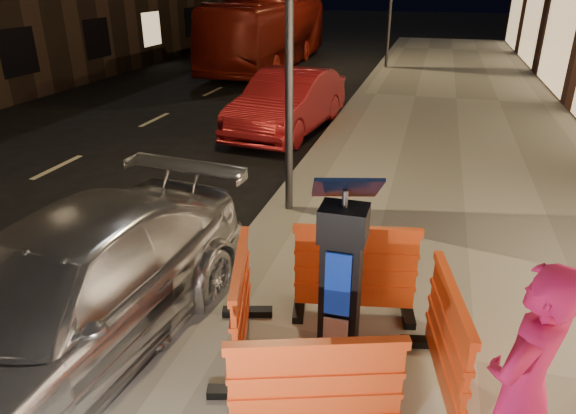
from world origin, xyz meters
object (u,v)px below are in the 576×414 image
(barrier_kerbside, at_px, (241,307))
(car_silver, at_px, (74,358))
(barrier_front, at_px, (315,398))
(parking_kiosk, at_px, (341,284))
(barrier_bldgside, at_px, (446,342))
(bus_doubledecker, at_px, (269,67))
(barrier_back, at_px, (355,271))
(man, at_px, (522,391))
(car_red, at_px, (288,132))

(barrier_kerbside, xyz_separation_m, car_silver, (-1.71, -0.41, -0.68))
(barrier_front, height_order, car_silver, barrier_front)
(parking_kiosk, xyz_separation_m, barrier_bldgside, (0.95, -0.00, -0.42))
(barrier_kerbside, distance_m, bus_doubledecker, 18.98)
(barrier_front, height_order, barrier_kerbside, same)
(barrier_back, relative_size, bus_doubledecker, 0.13)
(bus_doubledecker, xyz_separation_m, man, (7.85, -19.09, 1.11))
(bus_doubledecker, height_order, man, man)
(car_silver, height_order, bus_doubledecker, bus_doubledecker)
(barrier_front, bearing_deg, parking_kiosk, 71.11)
(car_silver, bearing_deg, barrier_front, -5.41)
(bus_doubledecker, bearing_deg, barrier_back, -69.19)
(parking_kiosk, relative_size, barrier_back, 1.40)
(barrier_back, height_order, car_red, barrier_back)
(barrier_kerbside, distance_m, man, 2.55)
(parking_kiosk, bearing_deg, car_silver, 174.88)
(barrier_back, bearing_deg, man, -64.90)
(barrier_back, xyz_separation_m, bus_doubledecker, (-6.48, 17.20, -0.68))
(barrier_kerbside, bearing_deg, car_red, -3.15)
(barrier_front, xyz_separation_m, bus_doubledecker, (-6.48, 19.10, -0.68))
(barrier_back, bearing_deg, car_red, 100.09)
(barrier_kerbside, relative_size, car_red, 0.30)
(parking_kiosk, height_order, barrier_bldgside, parking_kiosk)
(parking_kiosk, relative_size, man, 0.99)
(barrier_bldgside, bearing_deg, car_red, 12.50)
(barrier_kerbside, xyz_separation_m, car_red, (-1.89, 8.36, -0.68))
(barrier_kerbside, height_order, bus_doubledecker, bus_doubledecker)
(barrier_bldgside, xyz_separation_m, car_red, (-3.79, 8.36, -0.68))
(barrier_bldgside, distance_m, car_silver, 3.70)
(barrier_front, xyz_separation_m, man, (1.38, 0.01, 0.43))
(barrier_front, distance_m, car_red, 9.76)
(parking_kiosk, relative_size, barrier_front, 1.40)
(parking_kiosk, bearing_deg, barrier_back, 76.11)
(barrier_kerbside, distance_m, car_red, 8.60)
(parking_kiosk, height_order, bus_doubledecker, parking_kiosk)
(car_red, relative_size, man, 2.39)
(car_red, relative_size, bus_doubledecker, 0.44)
(parking_kiosk, xyz_separation_m, barrier_kerbside, (-0.95, 0.00, -0.42))
(parking_kiosk, xyz_separation_m, barrier_front, (0.00, -0.95, -0.42))
(barrier_front, bearing_deg, car_silver, 149.66)
(barrier_bldgside, relative_size, man, 0.71)
(barrier_bldgside, height_order, car_red, barrier_bldgside)
(parking_kiosk, relative_size, bus_doubledecker, 0.18)
(barrier_kerbside, relative_size, man, 0.71)
(car_red, height_order, bus_doubledecker, bus_doubledecker)
(barrier_back, xyz_separation_m, barrier_kerbside, (-0.95, -0.95, 0.00))
(barrier_kerbside, bearing_deg, car_silver, 87.59)
(barrier_front, distance_m, bus_doubledecker, 20.18)
(barrier_bldgside, height_order, man, man)
(barrier_bldgside, bearing_deg, barrier_kerbside, 78.11)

